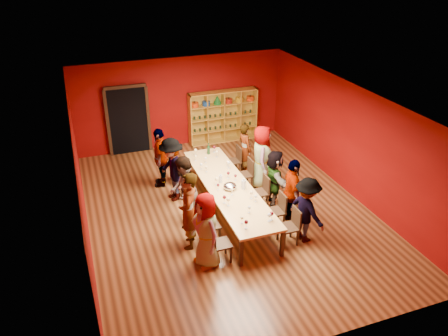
{
  "coord_description": "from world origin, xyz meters",
  "views": [
    {
      "loc": [
        -3.34,
        -9.04,
        6.25
      ],
      "look_at": [
        -0.03,
        0.19,
        1.15
      ],
      "focal_mm": 35.0,
      "sensor_mm": 36.0,
      "label": 1
    }
  ],
  "objects_px": {
    "person_right_2": "(275,178)",
    "wine_bottle": "(209,150)",
    "chair_person_left_0": "(217,242)",
    "person_left_1": "(189,211)",
    "person_right_4": "(245,149)",
    "chair_person_left_2": "(196,204)",
    "person_left_0": "(206,230)",
    "spittoon_bowl": "(230,186)",
    "chair_person_left_1": "(207,223)",
    "chair_person_left_3": "(183,181)",
    "person_right_0": "(307,210)",
    "person_right_1": "(292,193)",
    "shelving_unit": "(223,114)",
    "chair_person_left_4": "(175,167)",
    "person_left_3": "(172,170)",
    "person_left_2": "(184,192)",
    "tasting_table": "(228,187)",
    "chair_person_right_1": "(278,209)",
    "person_left_4": "(160,157)",
    "chair_person_right_2": "(262,190)",
    "chair_person_right_0": "(292,224)",
    "chair_person_right_4": "(235,159)",
    "chair_person_right_3": "(247,172)",
    "person_right_3": "(262,157)"
  },
  "relations": [
    {
      "from": "chair_person_left_2",
      "to": "person_right_3",
      "type": "distance_m",
      "value": 2.56
    },
    {
      "from": "shelving_unit",
      "to": "person_left_3",
      "type": "distance_m",
      "value": 4.17
    },
    {
      "from": "chair_person_left_3",
      "to": "person_right_4",
      "type": "relative_size",
      "value": 0.57
    },
    {
      "from": "shelving_unit",
      "to": "chair_person_right_2",
      "type": "xyz_separation_m",
      "value": [
        -0.49,
        -4.45,
        -0.49
      ]
    },
    {
      "from": "person_left_3",
      "to": "person_right_1",
      "type": "xyz_separation_m",
      "value": [
        2.44,
        -2.12,
        -0.01
      ]
    },
    {
      "from": "chair_person_right_4",
      "to": "person_right_4",
      "type": "relative_size",
      "value": 0.57
    },
    {
      "from": "chair_person_left_0",
      "to": "person_right_0",
      "type": "bearing_deg",
      "value": 1.53
    },
    {
      "from": "chair_person_left_0",
      "to": "person_left_1",
      "type": "distance_m",
      "value": 0.96
    },
    {
      "from": "person_right_1",
      "to": "chair_person_left_1",
      "type": "bearing_deg",
      "value": 102.88
    },
    {
      "from": "shelving_unit",
      "to": "chair_person_right_4",
      "type": "relative_size",
      "value": 2.7
    },
    {
      "from": "chair_person_left_2",
      "to": "person_left_2",
      "type": "relative_size",
      "value": 0.49
    },
    {
      "from": "person_left_4",
      "to": "person_right_4",
      "type": "xyz_separation_m",
      "value": [
        2.52,
        -0.1,
        -0.09
      ]
    },
    {
      "from": "chair_person_left_3",
      "to": "wine_bottle",
      "type": "distance_m",
      "value": 1.38
    },
    {
      "from": "person_right_0",
      "to": "chair_person_right_1",
      "type": "bearing_deg",
      "value": 12.34
    },
    {
      "from": "person_right_2",
      "to": "wine_bottle",
      "type": "relative_size",
      "value": 4.58
    },
    {
      "from": "tasting_table",
      "to": "person_right_2",
      "type": "bearing_deg",
      "value": -5.92
    },
    {
      "from": "tasting_table",
      "to": "chair_person_left_1",
      "type": "xyz_separation_m",
      "value": [
        -0.91,
        -1.1,
        -0.2
      ]
    },
    {
      "from": "chair_person_right_0",
      "to": "chair_person_right_3",
      "type": "xyz_separation_m",
      "value": [
        0.0,
        2.69,
        0.0
      ]
    },
    {
      "from": "chair_person_left_3",
      "to": "spittoon_bowl",
      "type": "distance_m",
      "value": 1.58
    },
    {
      "from": "person_left_1",
      "to": "person_right_1",
      "type": "relative_size",
      "value": 1.06
    },
    {
      "from": "chair_person_left_0",
      "to": "wine_bottle",
      "type": "distance_m",
      "value": 3.89
    },
    {
      "from": "chair_person_right_2",
      "to": "person_left_0",
      "type": "bearing_deg",
      "value": -140.39
    },
    {
      "from": "person_right_1",
      "to": "chair_person_right_4",
      "type": "bearing_deg",
      "value": 19.31
    },
    {
      "from": "chair_person_left_2",
      "to": "person_left_2",
      "type": "xyz_separation_m",
      "value": [
        -0.3,
        0.0,
        0.41
      ]
    },
    {
      "from": "chair_person_left_0",
      "to": "wine_bottle",
      "type": "bearing_deg",
      "value": 74.81
    },
    {
      "from": "person_left_3",
      "to": "chair_person_right_2",
      "type": "height_order",
      "value": "person_left_3"
    },
    {
      "from": "person_left_0",
      "to": "spittoon_bowl",
      "type": "height_order",
      "value": "person_left_0"
    },
    {
      "from": "person_right_4",
      "to": "person_right_2",
      "type": "bearing_deg",
      "value": 174.21
    },
    {
      "from": "chair_person_right_1",
      "to": "person_left_3",
      "type": "bearing_deg",
      "value": 134.61
    },
    {
      "from": "chair_person_left_3",
      "to": "chair_person_right_0",
      "type": "height_order",
      "value": "same"
    },
    {
      "from": "chair_person_left_1",
      "to": "person_left_2",
      "type": "distance_m",
      "value": 1.02
    },
    {
      "from": "chair_person_left_3",
      "to": "person_right_2",
      "type": "bearing_deg",
      "value": -28.49
    },
    {
      "from": "chair_person_left_2",
      "to": "chair_person_right_2",
      "type": "bearing_deg",
      "value": 2.69
    },
    {
      "from": "shelving_unit",
      "to": "chair_person_left_4",
      "type": "relative_size",
      "value": 2.7
    },
    {
      "from": "chair_person_right_1",
      "to": "chair_person_left_3",
      "type": "bearing_deg",
      "value": 130.59
    },
    {
      "from": "chair_person_left_0",
      "to": "person_right_1",
      "type": "relative_size",
      "value": 0.51
    },
    {
      "from": "person_left_0",
      "to": "person_right_1",
      "type": "xyz_separation_m",
      "value": [
        2.42,
        0.76,
        0.01
      ]
    },
    {
      "from": "tasting_table",
      "to": "person_right_0",
      "type": "distance_m",
      "value": 2.19
    },
    {
      "from": "person_right_4",
      "to": "chair_person_left_2",
      "type": "bearing_deg",
      "value": 126.74
    },
    {
      "from": "chair_person_left_0",
      "to": "person_right_1",
      "type": "xyz_separation_m",
      "value": [
        2.17,
        0.76,
        0.38
      ]
    },
    {
      "from": "person_left_0",
      "to": "chair_person_left_4",
      "type": "bearing_deg",
      "value": 163.49
    },
    {
      "from": "person_left_3",
      "to": "person_right_4",
      "type": "height_order",
      "value": "person_left_3"
    },
    {
      "from": "chair_person_left_0",
      "to": "person_left_1",
      "type": "bearing_deg",
      "value": 119.08
    },
    {
      "from": "tasting_table",
      "to": "person_right_4",
      "type": "relative_size",
      "value": 2.88
    },
    {
      "from": "chair_person_left_1",
      "to": "chair_person_right_2",
      "type": "relative_size",
      "value": 1.0
    },
    {
      "from": "person_left_1",
      "to": "chair_person_right_1",
      "type": "xyz_separation_m",
      "value": [
        2.23,
        0.02,
        -0.43
      ]
    },
    {
      "from": "chair_person_left_1",
      "to": "spittoon_bowl",
      "type": "distance_m",
      "value": 1.3
    },
    {
      "from": "chair_person_left_1",
      "to": "chair_person_left_2",
      "type": "bearing_deg",
      "value": 90.0
    },
    {
      "from": "person_left_2",
      "to": "chair_person_right_0",
      "type": "relative_size",
      "value": 2.03
    },
    {
      "from": "person_right_0",
      "to": "wine_bottle",
      "type": "xyz_separation_m",
      "value": [
        -1.16,
        3.68,
        0.07
      ]
    }
  ]
}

